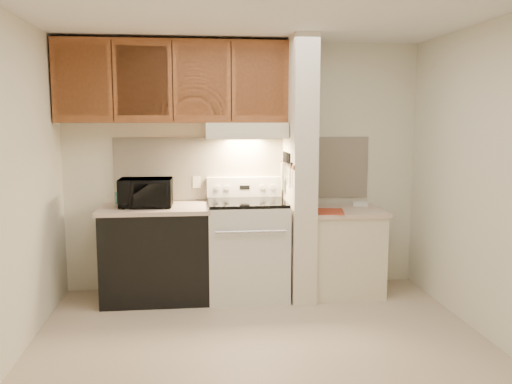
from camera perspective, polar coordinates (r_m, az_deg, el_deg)
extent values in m
plane|color=#C8B298|center=(4.39, 0.58, -15.63)|extent=(3.60, 3.60, 0.00)
plane|color=white|center=(4.09, 0.63, 18.42)|extent=(3.60, 3.60, 0.00)
cube|color=silver|center=(5.54, -1.30, 2.68)|extent=(3.60, 2.50, 0.02)
cube|color=silver|center=(4.23, -24.37, 0.38)|extent=(0.02, 3.00, 2.50)
cube|color=silver|center=(4.63, 23.28, 1.03)|extent=(0.02, 3.00, 2.50)
cube|color=white|center=(5.53, -1.29, 2.52)|extent=(2.60, 0.02, 0.63)
cube|color=silver|center=(5.33, -0.94, -6.14)|extent=(0.76, 0.65, 0.92)
cube|color=black|center=(5.02, -0.59, -6.57)|extent=(0.50, 0.01, 0.30)
cylinder|color=silver|center=(4.93, -0.55, -4.20)|extent=(0.65, 0.02, 0.02)
cube|color=black|center=(5.24, -0.95, -1.09)|extent=(0.74, 0.64, 0.03)
cube|color=silver|center=(5.50, -1.24, 0.55)|extent=(0.76, 0.08, 0.20)
cube|color=black|center=(5.46, -1.20, 0.50)|extent=(0.10, 0.01, 0.04)
cylinder|color=silver|center=(5.44, -4.14, 0.45)|extent=(0.05, 0.02, 0.05)
cylinder|color=silver|center=(5.44, -3.08, 0.46)|extent=(0.05, 0.02, 0.05)
cylinder|color=silver|center=(5.48, 0.68, 0.52)|extent=(0.05, 0.02, 0.05)
cylinder|color=silver|center=(5.49, 1.71, 0.53)|extent=(0.05, 0.02, 0.05)
cube|color=black|center=(5.34, -10.46, -6.53)|extent=(1.00, 0.63, 0.87)
cube|color=beige|center=(5.25, -10.58, -1.71)|extent=(1.04, 0.67, 0.04)
cube|color=black|center=(5.44, -11.14, -1.09)|extent=(0.21, 0.13, 0.01)
cylinder|color=#256964|center=(5.49, -14.09, -0.60)|extent=(0.12, 0.12, 0.11)
cube|color=beige|center=(5.51, -6.25, 1.04)|extent=(0.08, 0.01, 0.12)
imported|color=black|center=(5.21, -11.52, -0.07)|extent=(0.50, 0.34, 0.27)
cube|color=silver|center=(5.27, 4.58, 2.39)|extent=(0.22, 0.70, 2.50)
cube|color=brown|center=(5.24, 3.34, 2.92)|extent=(0.01, 0.70, 0.04)
cube|color=black|center=(5.19, 3.37, 3.09)|extent=(0.02, 0.42, 0.04)
cube|color=silver|center=(5.03, 3.54, 1.80)|extent=(0.01, 0.03, 0.16)
cylinder|color=black|center=(5.03, 3.54, 3.52)|extent=(0.02, 0.02, 0.10)
cube|color=silver|center=(5.13, 3.36, 1.80)|extent=(0.01, 0.04, 0.18)
cylinder|color=black|center=(5.11, 3.37, 3.59)|extent=(0.02, 0.02, 0.10)
cube|color=silver|center=(5.19, 3.25, 1.76)|extent=(0.01, 0.04, 0.20)
cylinder|color=black|center=(5.20, 3.22, 3.66)|extent=(0.02, 0.02, 0.10)
cube|color=silver|center=(5.27, 3.09, 2.08)|extent=(0.01, 0.04, 0.16)
cylinder|color=black|center=(5.25, 3.12, 3.70)|extent=(0.02, 0.02, 0.10)
cube|color=silver|center=(5.37, 2.92, 2.08)|extent=(0.01, 0.04, 0.18)
cylinder|color=black|center=(5.34, 2.96, 3.77)|extent=(0.02, 0.02, 0.10)
cube|color=gray|center=(5.42, 2.86, 1.64)|extent=(0.03, 0.11, 0.26)
cube|color=beige|center=(5.52, 9.21, -6.36)|extent=(0.70, 0.60, 0.81)
cube|color=beige|center=(5.43, 9.31, -2.00)|extent=(0.74, 0.64, 0.04)
cube|color=#AA3921|center=(5.23, 7.86, -2.05)|extent=(0.30, 0.37, 0.01)
cube|color=white|center=(5.65, 10.97, -1.24)|extent=(0.17, 0.14, 0.04)
cube|color=beige|center=(5.30, -1.10, 6.51)|extent=(0.78, 0.44, 0.15)
cube|color=beige|center=(5.09, -0.88, 5.95)|extent=(0.78, 0.04, 0.06)
cube|color=brown|center=(5.33, -8.71, 11.37)|extent=(2.18, 0.33, 0.77)
cube|color=brown|center=(5.27, -17.87, 11.14)|extent=(0.46, 0.01, 0.63)
cube|color=black|center=(5.22, -14.88, 11.28)|extent=(0.01, 0.01, 0.73)
cube|color=brown|center=(5.19, -11.84, 11.40)|extent=(0.46, 0.01, 0.63)
cube|color=black|center=(5.17, -8.78, 11.49)|extent=(0.01, 0.01, 0.73)
cube|color=brown|center=(5.17, -5.70, 11.54)|extent=(0.46, 0.01, 0.63)
cube|color=black|center=(5.18, -2.62, 11.56)|extent=(0.01, 0.01, 0.73)
cube|color=brown|center=(5.21, 0.43, 11.55)|extent=(0.46, 0.01, 0.63)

